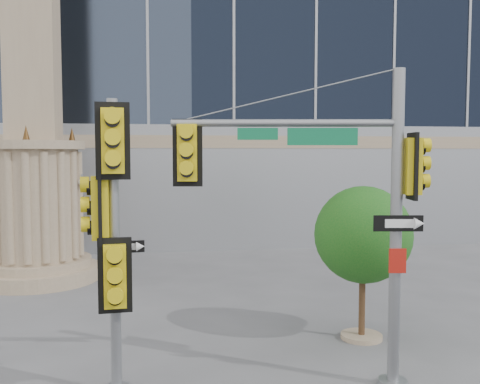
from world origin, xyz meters
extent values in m
plane|color=#545456|center=(0.00, 0.00, 0.00)|extent=(120.00, 120.00, 0.00)
cylinder|color=gray|center=(-6.00, 9.00, 0.25)|extent=(4.40, 4.40, 0.50)
cylinder|color=gray|center=(-6.00, 9.00, 0.65)|extent=(3.80, 3.80, 0.30)
cylinder|color=gray|center=(-6.00, 9.00, 2.80)|extent=(3.00, 3.00, 4.00)
cylinder|color=gray|center=(-6.00, 9.00, 4.95)|extent=(3.50, 3.50, 0.30)
cone|color=#472D14|center=(-4.70, 9.00, 5.35)|extent=(0.24, 0.24, 0.50)
cylinder|color=slate|center=(2.96, -1.50, 0.06)|extent=(0.59, 0.59, 0.13)
cylinder|color=slate|center=(2.96, -1.50, 3.14)|extent=(0.23, 0.23, 6.27)
cylinder|color=slate|center=(0.79, -1.16, 5.23)|extent=(4.36, 0.83, 0.15)
cube|color=#0C6C41|center=(1.51, -1.29, 4.97)|extent=(1.35, 0.25, 0.33)
cube|color=yellow|center=(-1.07, -0.86, 4.65)|extent=(0.61, 0.38, 1.31)
cube|color=yellow|center=(3.25, -1.55, 4.39)|extent=(0.38, 0.61, 1.31)
cube|color=black|center=(2.94, -1.64, 3.29)|extent=(0.96, 0.18, 0.31)
cube|color=#B61910|center=(2.94, -1.64, 2.56)|extent=(0.34, 0.08, 0.48)
cylinder|color=slate|center=(-2.47, -1.00, 2.83)|extent=(0.20, 0.20, 5.66)
cube|color=yellow|center=(-2.45, -1.25, 4.87)|extent=(0.64, 0.36, 1.42)
cube|color=yellow|center=(-2.72, -1.02, 3.62)|extent=(0.36, 0.64, 1.42)
cube|color=yellow|center=(-2.45, -1.25, 2.38)|extent=(0.64, 0.36, 1.42)
cube|color=black|center=(-2.26, -1.12, 2.89)|extent=(0.70, 0.09, 0.23)
cylinder|color=gray|center=(3.38, 1.20, 0.06)|extent=(1.03, 1.03, 0.11)
cylinder|color=#382314|center=(3.38, 1.20, 1.03)|extent=(0.16, 0.16, 2.07)
sphere|color=#135416|center=(3.38, 1.20, 2.64)|extent=(2.41, 2.41, 2.41)
sphere|color=#135416|center=(3.89, 1.49, 2.30)|extent=(1.49, 1.49, 1.49)
sphere|color=#135416|center=(2.98, 0.91, 2.35)|extent=(1.26, 1.26, 1.26)
camera|label=1|loc=(-1.67, -11.29, 4.64)|focal=40.00mm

